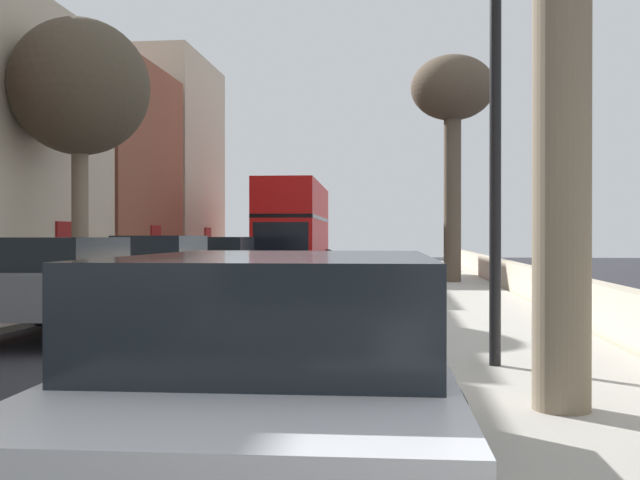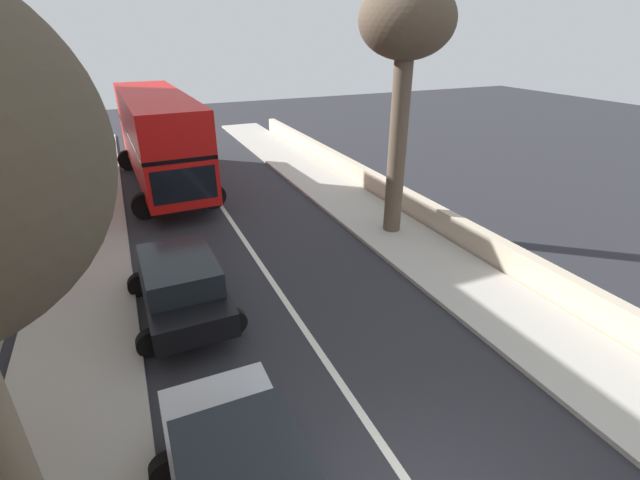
% 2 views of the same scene
% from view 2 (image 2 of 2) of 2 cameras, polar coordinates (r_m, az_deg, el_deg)
% --- Properties ---
extents(double_decker_bus, '(3.83, 10.67, 4.06)m').
position_cam_2_polar(double_decker_bus, '(21.00, -19.95, 12.60)').
color(double_decker_bus, red).
rests_on(double_decker_bus, ground).
extents(parked_car_black_left_2, '(2.51, 4.37, 1.65)m').
position_cam_2_polar(parked_car_black_left_2, '(11.35, -17.46, -5.17)').
color(parked_car_black_left_2, black).
rests_on(parked_car_black_left_2, ground).
extents(street_tree_right_1, '(2.84, 2.84, 7.72)m').
position_cam_2_polar(street_tree_right_1, '(14.54, 10.98, 24.49)').
color(street_tree_right_1, brown).
rests_on(street_tree_right_1, sidewalk_right).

